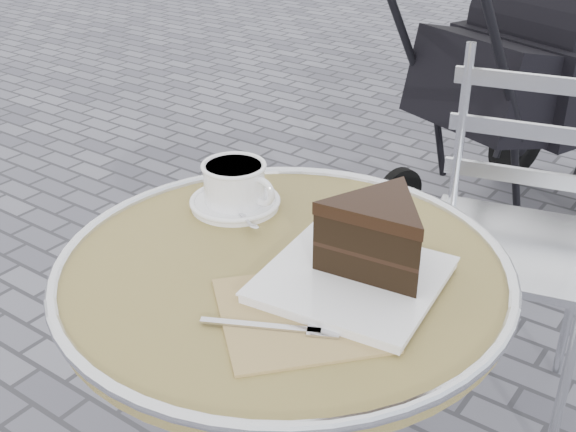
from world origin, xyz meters
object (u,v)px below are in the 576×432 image
Objects in this scene: baby_stroller at (533,88)px; cappuccino_set at (235,188)px; cafe_table at (284,348)px; cake_plate_set at (370,246)px; bistro_chair at (521,196)px.

cappuccino_set is at bearing -69.27° from baby_stroller.
cafe_table is at bearing -63.33° from baby_stroller.
cafe_table is 1.75× the size of cake_plate_set.
cappuccino_set is (-0.19, 0.11, 0.20)m from cafe_table.
bistro_chair reaches higher than cafe_table.
cafe_table is 1.80m from baby_stroller.
cafe_table is at bearing -171.80° from cake_plate_set.
bistro_chair is 0.75× the size of baby_stroller.
baby_stroller is at bearing 93.31° from cake_plate_set.
cake_plate_set is at bearing 15.14° from cafe_table.
cake_plate_set is 1.80m from baby_stroller.
baby_stroller is at bearing 95.90° from cafe_table.
cappuccino_set is 0.41× the size of cake_plate_set.
cafe_table is 4.25× the size of cappuccino_set.
cappuccino_set is at bearing 159.91° from cake_plate_set.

